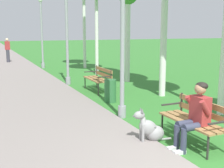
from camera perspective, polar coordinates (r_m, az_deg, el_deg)
The scene contains 9 objects.
park_bench_near at distance 5.89m, azimuth 16.02°, elevation -6.32°, with size 0.55×1.50×0.85m.
park_bench_mid at distance 10.47m, azimuth -2.55°, elevation 1.33°, with size 0.55×1.50×0.85m.
person_seated_on_near_bench at distance 5.55m, azimuth 15.91°, elevation -5.53°, with size 0.74×0.49×1.25m.
dog_grey at distance 5.85m, azimuth 7.50°, elevation -8.71°, with size 0.83×0.34×0.71m.
lamp_post_near at distance 7.12m, azimuth 2.08°, elevation 12.21°, with size 0.24×0.24×4.63m.
lamp_post_mid at distance 11.83m, azimuth -8.82°, elevation 10.64°, with size 0.24×0.24×4.32m.
lamp_post_far at distance 17.38m, azimuth -13.54°, elevation 9.87°, with size 0.24×0.24×4.02m.
litter_bin at distance 8.90m, azimuth -0.34°, elevation -1.35°, with size 0.36×0.36×0.70m, color #2D6638.
pedestrian_distant at distance 20.97m, azimuth -19.68°, elevation 6.21°, with size 0.32×0.22×1.65m.
Camera 1 is at (-3.32, -3.16, 2.17)m, focal length 46.90 mm.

